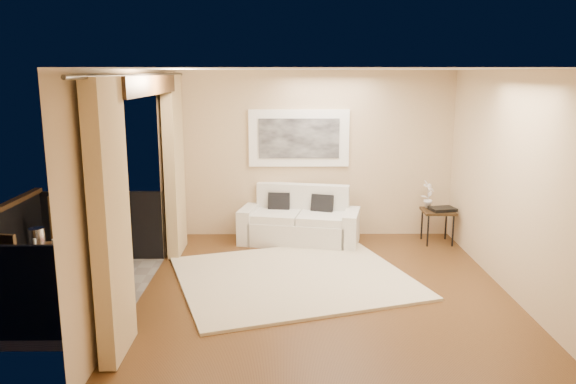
{
  "coord_description": "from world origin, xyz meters",
  "views": [
    {
      "loc": [
        -0.51,
        -6.57,
        2.67
      ],
      "look_at": [
        -0.45,
        0.98,
        1.05
      ],
      "focal_mm": 35.0,
      "sensor_mm": 36.0,
      "label": 1
    }
  ],
  "objects_px": {
    "sofa": "(300,222)",
    "balcony_chair_far": "(70,227)",
    "orchid": "(428,194)",
    "side_table": "(438,214)",
    "ice_bucket": "(37,236)",
    "bistro_table": "(50,255)"
  },
  "relations": [
    {
      "from": "side_table",
      "to": "orchid",
      "type": "height_order",
      "value": "orchid"
    },
    {
      "from": "sofa",
      "to": "bistro_table",
      "type": "bearing_deg",
      "value": -129.35
    },
    {
      "from": "bistro_table",
      "to": "ice_bucket",
      "type": "height_order",
      "value": "ice_bucket"
    },
    {
      "from": "orchid",
      "to": "ice_bucket",
      "type": "height_order",
      "value": "orchid"
    },
    {
      "from": "sofa",
      "to": "balcony_chair_far",
      "type": "xyz_separation_m",
      "value": [
        -3.14,
        -1.36,
        0.32
      ]
    },
    {
      "from": "bistro_table",
      "to": "balcony_chair_far",
      "type": "relative_size",
      "value": 0.61
    },
    {
      "from": "orchid",
      "to": "ice_bucket",
      "type": "xyz_separation_m",
      "value": [
        -5.23,
        -2.34,
        0.01
      ]
    },
    {
      "from": "sofa",
      "to": "side_table",
      "type": "bearing_deg",
      "value": 9.75
    },
    {
      "from": "orchid",
      "to": "bistro_table",
      "type": "bearing_deg",
      "value": -153.83
    },
    {
      "from": "bistro_table",
      "to": "side_table",
      "type": "bearing_deg",
      "value": 24.06
    },
    {
      "from": "side_table",
      "to": "balcony_chair_far",
      "type": "relative_size",
      "value": 0.49
    },
    {
      "from": "balcony_chair_far",
      "to": "orchid",
      "type": "bearing_deg",
      "value": 177.42
    },
    {
      "from": "side_table",
      "to": "bistro_table",
      "type": "relative_size",
      "value": 0.8
    },
    {
      "from": "side_table",
      "to": "sofa",
      "type": "bearing_deg",
      "value": 177.75
    },
    {
      "from": "orchid",
      "to": "balcony_chair_far",
      "type": "relative_size",
      "value": 0.41
    },
    {
      "from": "sofa",
      "to": "orchid",
      "type": "xyz_separation_m",
      "value": [
        2.05,
        0.08,
        0.44
      ]
    },
    {
      "from": "side_table",
      "to": "bistro_table",
      "type": "height_order",
      "value": "bistro_table"
    },
    {
      "from": "side_table",
      "to": "ice_bucket",
      "type": "xyz_separation_m",
      "value": [
        -5.36,
        -2.17,
        0.29
      ]
    },
    {
      "from": "side_table",
      "to": "orchid",
      "type": "distance_m",
      "value": 0.35
    },
    {
      "from": "balcony_chair_far",
      "to": "ice_bucket",
      "type": "height_order",
      "value": "balcony_chair_far"
    },
    {
      "from": "orchid",
      "to": "sofa",
      "type": "bearing_deg",
      "value": -177.65
    },
    {
      "from": "side_table",
      "to": "orchid",
      "type": "relative_size",
      "value": 1.21
    }
  ]
}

